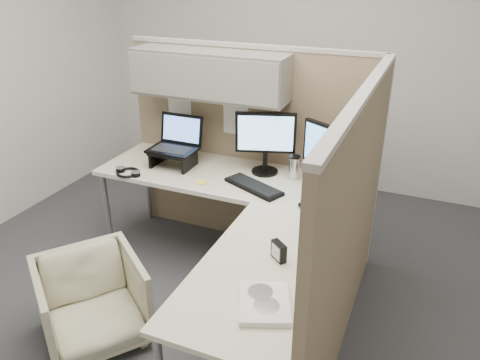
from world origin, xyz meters
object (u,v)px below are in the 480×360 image
at_px(office_chair, 92,298).
at_px(keyboard, 254,187).
at_px(desk, 236,210).
at_px(monitor_left, 266,138).

relative_size(office_chair, keyboard, 1.35).
bearing_deg(desk, office_chair, -131.41).
bearing_deg(keyboard, monitor_left, 119.07).
relative_size(monitor_left, keyboard, 1.02).
distance_m(office_chair, keyboard, 1.28).
relative_size(desk, office_chair, 3.26).
relative_size(desk, monitor_left, 4.29).
bearing_deg(keyboard, office_chair, -98.59).
bearing_deg(desk, monitor_left, 90.56).
distance_m(desk, office_chair, 1.05).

